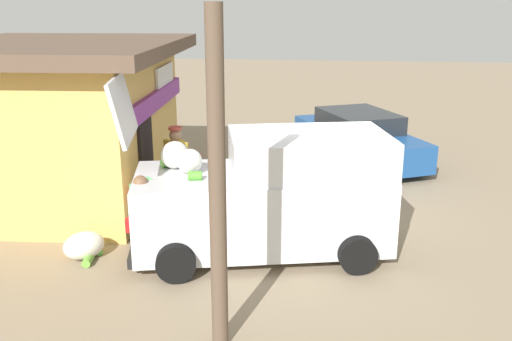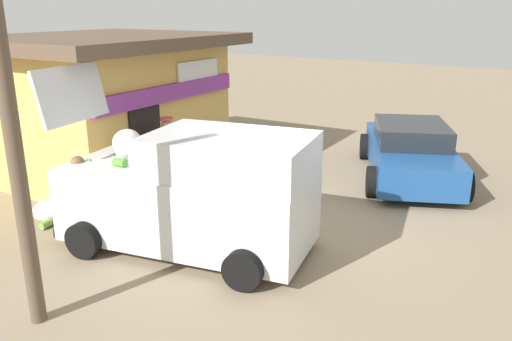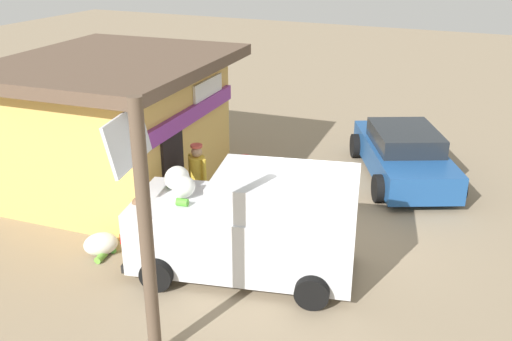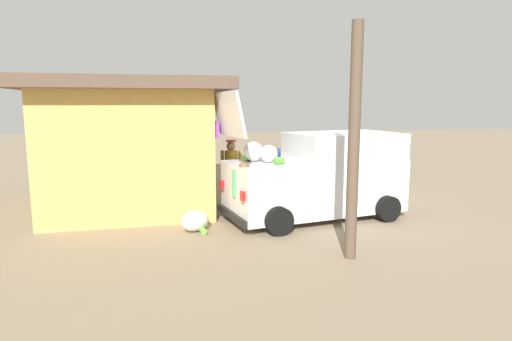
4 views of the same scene
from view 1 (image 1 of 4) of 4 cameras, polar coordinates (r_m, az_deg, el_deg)
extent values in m
plane|color=gray|center=(11.07, 7.23, -4.83)|extent=(60.00, 60.00, 0.00)
cube|color=#E0B259|center=(12.43, -19.02, 4.06)|extent=(4.98, 4.16, 3.01)
cube|color=purple|center=(11.70, -10.16, 6.98)|extent=(4.51, 0.40, 0.36)
cube|color=black|center=(11.14, -11.02, 0.57)|extent=(0.90, 0.12, 2.00)
cube|color=white|center=(12.66, -9.23, 9.15)|extent=(1.50, 0.15, 0.60)
cube|color=brown|center=(12.19, -19.76, 11.59)|extent=(5.97, 5.14, 0.27)
cube|color=silver|center=(9.34, 0.54, -3.78)|extent=(2.64, 4.39, 1.21)
cube|color=silver|center=(9.18, 5.39, 1.80)|extent=(2.23, 2.85, 0.63)
cube|color=black|center=(9.49, 12.63, 1.78)|extent=(1.49, 0.41, 0.48)
cube|color=silver|center=(8.91, -13.36, 6.14)|extent=(1.62, 0.61, 0.95)
ellipsoid|color=silver|center=(9.13, -6.74, 0.94)|extent=(0.48, 0.40, 0.40)
ellipsoid|color=silver|center=(9.44, -8.22, 1.59)|extent=(0.54, 0.45, 0.45)
cylinder|color=#5CB13F|center=(9.57, -8.79, 0.84)|extent=(0.29, 0.30, 0.16)
cylinder|color=#51AB31|center=(8.81, -6.21, -0.52)|extent=(0.17, 0.23, 0.14)
cube|color=black|center=(9.56, -12.10, -7.09)|extent=(1.67, 0.45, 0.16)
cube|color=red|center=(8.70, -12.87, -5.41)|extent=(0.15, 0.09, 0.20)
cube|color=red|center=(9.99, -11.95, -2.40)|extent=(0.15, 0.09, 0.20)
cylinder|color=black|center=(8.92, 10.24, -8.42)|extent=(0.35, 0.64, 0.60)
cylinder|color=black|center=(10.63, 7.46, -4.04)|extent=(0.35, 0.64, 0.60)
cylinder|color=black|center=(8.61, -8.13, -9.26)|extent=(0.35, 0.64, 0.60)
cylinder|color=black|center=(10.37, -7.75, -4.59)|extent=(0.35, 0.64, 0.60)
cube|color=#1E4C8C|center=(14.91, 10.26, 2.87)|extent=(4.69, 3.47, 0.68)
cube|color=#1E2328|center=(14.79, 10.37, 5.01)|extent=(2.56, 2.31, 0.46)
cylinder|color=black|center=(16.67, 10.71, 3.66)|extent=(0.70, 0.49, 0.67)
cylinder|color=black|center=(15.84, 4.64, 3.21)|extent=(0.70, 0.49, 0.67)
cylinder|color=black|center=(14.24, 16.43, 0.99)|extent=(0.70, 0.49, 0.67)
cylinder|color=black|center=(13.26, 9.61, 0.30)|extent=(0.70, 0.49, 0.67)
cylinder|color=#726047|center=(11.28, -8.62, -2.11)|extent=(0.15, 0.15, 0.87)
cylinder|color=#726047|center=(11.09, -7.21, -2.40)|extent=(0.15, 0.15, 0.87)
cylinder|color=gold|center=(10.96, -8.08, 1.40)|extent=(0.44, 0.44, 0.61)
sphere|color=tan|center=(10.86, -8.17, 3.56)|extent=(0.23, 0.23, 0.23)
cylinder|color=#CC4C3F|center=(10.83, -8.20, 4.27)|extent=(0.26, 0.26, 0.05)
cylinder|color=gold|center=(11.10, -9.07, 1.64)|extent=(0.09, 0.09, 0.58)
cylinder|color=gold|center=(10.82, -7.06, 1.32)|extent=(0.09, 0.09, 0.58)
cylinder|color=#726047|center=(9.48, -8.53, -5.87)|extent=(0.15, 0.15, 0.87)
cylinder|color=#726047|center=(9.66, -10.21, -5.50)|extent=(0.15, 0.15, 0.87)
cylinder|color=#4C9959|center=(9.18, -10.37, -2.44)|extent=(0.75, 0.54, 0.67)
sphere|color=brown|center=(8.85, -11.63, -1.24)|extent=(0.23, 0.23, 0.23)
cylinder|color=#4C9959|center=(8.90, -9.92, -3.58)|extent=(0.09, 0.09, 0.58)
cylinder|color=#4C9959|center=(9.18, -12.37, -3.09)|extent=(0.09, 0.09, 0.58)
ellipsoid|color=silver|center=(9.71, -17.04, -7.27)|extent=(0.85, 0.84, 0.44)
cylinder|color=#6AAD3C|center=(9.53, -16.64, -8.69)|extent=(0.31, 0.18, 0.14)
cylinder|color=#6FB42E|center=(9.96, -16.30, -7.50)|extent=(0.23, 0.27, 0.15)
cylinder|color=#52AE41|center=(9.87, -15.89, -7.78)|extent=(0.27, 0.27, 0.12)
cylinder|color=#BF3F33|center=(14.24, -6.00, 0.94)|extent=(0.27, 0.27, 0.36)
cylinder|color=brown|center=(6.39, -3.94, -1.79)|extent=(0.20, 0.20, 4.06)
camera|label=2|loc=(5.17, 66.12, 4.85)|focal=36.21mm
camera|label=3|loc=(3.58, 102.91, 29.02)|focal=40.14mm
camera|label=4|loc=(4.37, -90.62, -19.31)|focal=30.14mm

